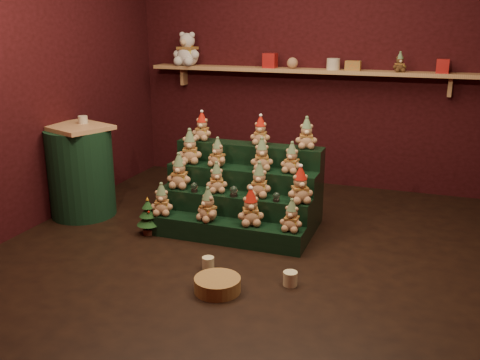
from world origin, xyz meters
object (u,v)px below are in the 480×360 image
at_px(mug_right, 290,279).
at_px(wicker_basket, 217,285).
at_px(snow_globe_b, 234,191).
at_px(snow_globe_c, 276,197).
at_px(white_bear, 187,44).
at_px(mug_left, 208,263).
at_px(mini_christmas_tree, 148,216).
at_px(brown_bear, 400,62).
at_px(riser_tier_front, 224,231).
at_px(snow_globe_a, 194,187).
at_px(side_table, 81,171).

xyz_separation_m(mug_right, wicker_basket, (-0.46, -0.26, -0.00)).
distance_m(snow_globe_b, mug_right, 1.09).
xyz_separation_m(snow_globe_c, white_bear, (-1.58, 1.67, 1.16)).
bearing_deg(mug_left, wicker_basket, -56.57).
xyz_separation_m(mini_christmas_tree, mug_right, (1.43, -0.50, -0.12)).
bearing_deg(white_bear, mug_right, -44.49).
relative_size(snow_globe_b, mug_left, 1.01).
bearing_deg(snow_globe_c, mug_left, -115.58).
relative_size(mini_christmas_tree, brown_bear, 1.79).
xyz_separation_m(snow_globe_c, wicker_basket, (-0.13, -1.00, -0.35)).
bearing_deg(white_bear, wicker_basket, -54.37).
distance_m(snow_globe_c, mini_christmas_tree, 1.15).
xyz_separation_m(riser_tier_front, snow_globe_b, (0.03, 0.16, 0.32)).
height_order(riser_tier_front, snow_globe_a, snow_globe_a).
xyz_separation_m(side_table, mug_left, (1.62, -0.69, -0.39)).
relative_size(mug_right, wicker_basket, 0.31).
relative_size(snow_globe_a, mug_left, 0.90).
bearing_deg(white_bear, riser_tier_front, -50.31).
xyz_separation_m(mug_left, wicker_basket, (0.20, -0.31, 0.00)).
bearing_deg(snow_globe_b, riser_tier_front, -100.77).
bearing_deg(brown_bear, snow_globe_a, -155.30).
bearing_deg(snow_globe_c, snow_globe_b, -180.00).
xyz_separation_m(snow_globe_c, mini_christmas_tree, (-1.10, -0.24, -0.23)).
relative_size(side_table, mug_left, 9.53).
bearing_deg(brown_bear, snow_globe_c, -137.87).
distance_m(mini_christmas_tree, brown_bear, 2.97).
bearing_deg(riser_tier_front, snow_globe_c, 21.08).
height_order(riser_tier_front, wicker_basket, riser_tier_front).
bearing_deg(mug_right, side_table, 162.23).
relative_size(mug_right, white_bear, 0.22).
bearing_deg(riser_tier_front, mini_christmas_tree, -173.07).
relative_size(mug_left, white_bear, 0.20).
bearing_deg(riser_tier_front, mug_right, -38.08).
distance_m(snow_globe_c, brown_bear, 2.11).
height_order(snow_globe_b, brown_bear, brown_bear).
height_order(mug_left, brown_bear, brown_bear).
relative_size(snow_globe_a, mini_christmas_tree, 0.24).
bearing_deg(snow_globe_c, white_bear, 133.53).
bearing_deg(mini_christmas_tree, brown_bear, 45.05).
bearing_deg(white_bear, mini_christmas_tree, -68.78).
xyz_separation_m(snow_globe_b, mug_left, (0.05, -0.70, -0.36)).
xyz_separation_m(side_table, mini_christmas_tree, (0.85, -0.23, -0.27)).
distance_m(snow_globe_a, snow_globe_b, 0.38).
distance_m(side_table, mug_right, 2.42).
height_order(side_table, wicker_basket, side_table).
bearing_deg(brown_bear, mini_christmas_tree, -157.05).
bearing_deg(brown_bear, riser_tier_front, -145.83).
xyz_separation_m(snow_globe_a, mug_left, (0.43, -0.70, -0.36)).
height_order(snow_globe_c, mini_christmas_tree, snow_globe_c).
height_order(mini_christmas_tree, wicker_basket, mini_christmas_tree).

